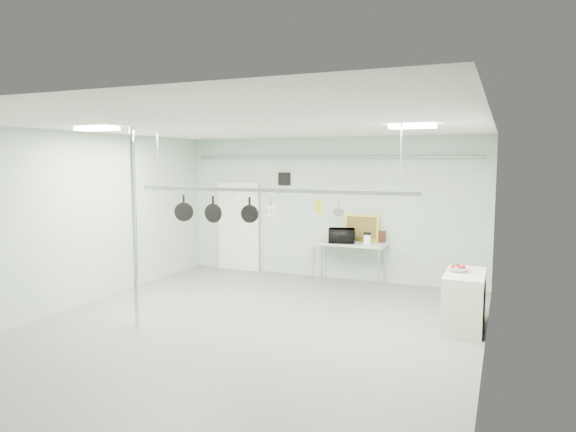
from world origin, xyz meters
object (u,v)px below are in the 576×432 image
at_px(skillet_mid, 213,210).
at_px(skillet_right, 250,209).
at_px(side_cabinet, 464,300).
at_px(coffee_canister, 367,239).
at_px(chrome_pole, 135,228).
at_px(fruit_bowl, 458,269).
at_px(microwave, 342,236).
at_px(skillet_left, 184,208).
at_px(prep_table, 349,246).
at_px(pot_rack, 267,188).

xyz_separation_m(skillet_mid, skillet_right, (0.69, 0.00, 0.03)).
bearing_deg(side_cabinet, coffee_canister, 135.16).
xyz_separation_m(side_cabinet, skillet_right, (-3.27, -1.10, 1.44)).
xyz_separation_m(chrome_pole, fruit_bowl, (4.74, 2.03, -0.66)).
relative_size(chrome_pole, skillet_right, 8.03).
relative_size(side_cabinet, microwave, 2.14).
xyz_separation_m(side_cabinet, skillet_left, (-4.54, -1.10, 1.42)).
bearing_deg(prep_table, pot_rack, -96.91).
xyz_separation_m(prep_table, skillet_right, (-0.72, -3.30, 1.05)).
bearing_deg(skillet_mid, fruit_bowl, 15.15).
height_order(microwave, skillet_mid, skillet_mid).
relative_size(pot_rack, fruit_bowl, 14.58).
xyz_separation_m(skillet_left, skillet_right, (1.27, 0.00, 0.02)).
height_order(coffee_canister, skillet_left, skillet_left).
xyz_separation_m(microwave, skillet_mid, (-1.27, -3.19, 0.80)).
distance_m(fruit_bowl, skillet_right, 3.48).
xyz_separation_m(chrome_pole, prep_table, (2.30, 4.20, -0.77)).
relative_size(skillet_left, skillet_right, 1.10).
xyz_separation_m(coffee_canister, skillet_mid, (-1.82, -3.22, 0.85)).
relative_size(side_cabinet, skillet_right, 3.01).
xyz_separation_m(coffee_canister, skillet_left, (-2.41, -3.22, 0.86)).
bearing_deg(chrome_pole, skillet_right, 29.61).
bearing_deg(skillet_left, skillet_right, -24.77).
distance_m(chrome_pole, fruit_bowl, 5.20).
bearing_deg(pot_rack, skillet_right, 180.00).
distance_m(pot_rack, skillet_right, 0.47).
bearing_deg(pot_rack, chrome_pole, -154.65).
bearing_deg(skillet_left, side_cabinet, -11.14).
height_order(microwave, skillet_left, skillet_left).
xyz_separation_m(side_cabinet, skillet_mid, (-3.95, -1.10, 1.41)).
distance_m(prep_table, microwave, 0.29).
relative_size(chrome_pole, skillet_mid, 6.99).
height_order(prep_table, side_cabinet, prep_table).
distance_m(microwave, skillet_right, 3.34).
xyz_separation_m(prep_table, side_cabinet, (2.55, -2.20, -0.38)).
xyz_separation_m(chrome_pole, microwave, (2.16, 4.09, -0.54)).
bearing_deg(skillet_right, skillet_mid, 166.58).
bearing_deg(chrome_pole, skillet_left, 70.74).
relative_size(microwave, skillet_right, 1.41).
bearing_deg(chrome_pole, coffee_canister, 56.55).
xyz_separation_m(coffee_canister, skillet_right, (-1.14, -3.22, 0.88)).
bearing_deg(microwave, chrome_pole, 46.58).
height_order(pot_rack, microwave, pot_rack).
distance_m(prep_table, skillet_right, 3.54).
distance_m(prep_table, coffee_canister, 0.46).
bearing_deg(prep_table, skillet_right, -102.25).
bearing_deg(pot_rack, prep_table, 83.09).
bearing_deg(side_cabinet, skillet_left, -166.37).
xyz_separation_m(chrome_pole, pot_rack, (1.90, 0.90, 0.63)).
distance_m(chrome_pole, prep_table, 4.85).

